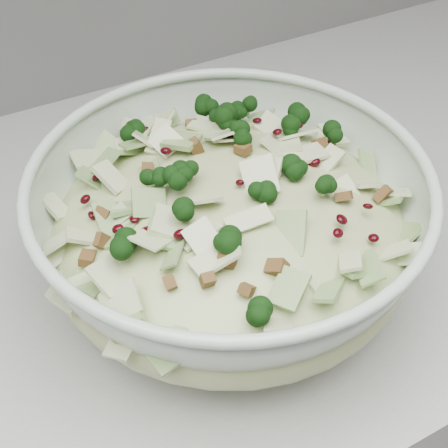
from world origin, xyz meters
TOP-DOWN VIEW (x-y plane):
  - counter at (0.00, 1.70)m, footprint 3.60×0.60m
  - mixing_bowl at (-0.04, 1.60)m, footprint 0.40×0.40m
  - salad at (-0.04, 1.60)m, footprint 0.33×0.33m

SIDE VIEW (x-z plane):
  - counter at x=0.00m, z-range 0.00..0.90m
  - mixing_bowl at x=-0.04m, z-range 0.90..1.03m
  - salad at x=-0.04m, z-range 0.92..1.05m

